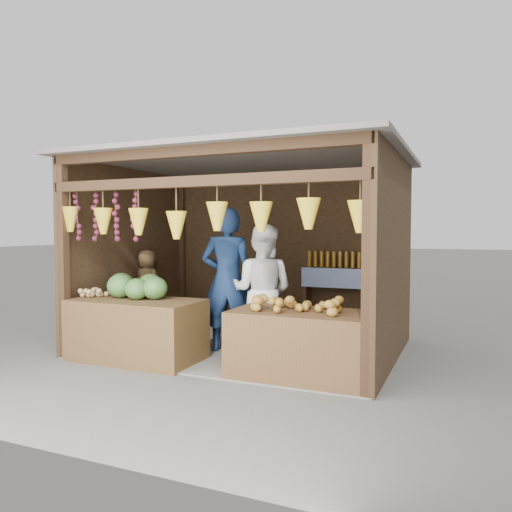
{
  "coord_description": "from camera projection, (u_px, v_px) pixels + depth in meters",
  "views": [
    {
      "loc": [
        2.85,
        -6.32,
        1.66
      ],
      "look_at": [
        0.18,
        -0.1,
        1.3
      ],
      "focal_mm": 35.0,
      "sensor_mm": 36.0,
      "label": 1
    }
  ],
  "objects": [
    {
      "name": "man_standing",
      "position": [
        228.0,
        280.0,
        6.73
      ],
      "size": [
        0.82,
        0.65,
        1.96
      ],
      "primitive_type": "imported",
      "rotation": [
        0.0,
        0.0,
        3.43
      ],
      "color": "#132648",
      "rests_on": "ground"
    },
    {
      "name": "stall_structure",
      "position": [
        244.0,
        229.0,
        6.9
      ],
      "size": [
        4.3,
        3.3,
        2.66
      ],
      "color": "slate",
      "rests_on": "ground"
    },
    {
      "name": "stool",
      "position": [
        147.0,
        327.0,
        7.79
      ],
      "size": [
        0.29,
        0.29,
        0.27
      ],
      "primitive_type": "cube",
      "color": "black",
      "rests_on": "ground"
    },
    {
      "name": "counter_left",
      "position": [
        137.0,
        330.0,
        6.35
      ],
      "size": [
        1.66,
        0.85,
        0.78
      ],
      "primitive_type": "cube",
      "color": "#523A1B",
      "rests_on": "ground"
    },
    {
      "name": "counter_right",
      "position": [
        301.0,
        345.0,
        5.56
      ],
      "size": [
        1.55,
        0.85,
        0.75
      ],
      "primitive_type": "cube",
      "color": "#50301A",
      "rests_on": "ground"
    },
    {
      "name": "mango_pile",
      "position": [
        305.0,
        302.0,
        5.52
      ],
      "size": [
        1.4,
        0.64,
        0.22
      ],
      "primitive_type": null,
      "color": "#B94218",
      "rests_on": "counter_right"
    },
    {
      "name": "ground",
      "position": [
        247.0,
        348.0,
        7.01
      ],
      "size": [
        80.0,
        80.0,
        0.0
      ],
      "primitive_type": "plane",
      "color": "#514F49",
      "rests_on": "ground"
    },
    {
      "name": "tanfruit_pile",
      "position": [
        93.0,
        292.0,
        6.55
      ],
      "size": [
        0.34,
        0.4,
        0.13
      ],
      "primitive_type": null,
      "color": "#A4834B",
      "rests_on": "counter_left"
    },
    {
      "name": "vendor_seated",
      "position": [
        147.0,
        284.0,
        7.75
      ],
      "size": [
        0.59,
        0.45,
        1.08
      ],
      "primitive_type": "imported",
      "rotation": [
        0.0,
        0.0,
        2.93
      ],
      "color": "#4E391F",
      "rests_on": "stool"
    },
    {
      "name": "melon_pile",
      "position": [
        135.0,
        286.0,
        6.44
      ],
      "size": [
        1.0,
        0.5,
        0.32
      ],
      "primitive_type": null,
      "color": "#1F4713",
      "rests_on": "counter_left"
    },
    {
      "name": "woman_standing",
      "position": [
        262.0,
        291.0,
        6.49
      ],
      "size": [
        0.88,
        0.71,
        1.73
      ],
      "primitive_type": "imported",
      "rotation": [
        0.0,
        0.0,
        3.2
      ],
      "color": "white",
      "rests_on": "ground"
    },
    {
      "name": "back_shelf",
      "position": [
        343.0,
        281.0,
        7.73
      ],
      "size": [
        1.25,
        0.32,
        1.32
      ],
      "color": "#382314",
      "rests_on": "ground"
    }
  ]
}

